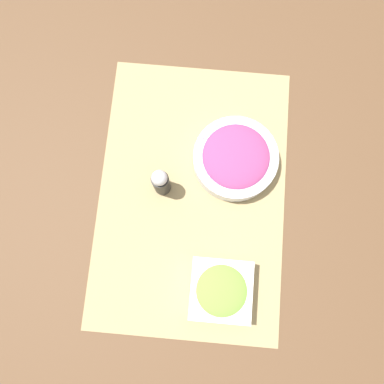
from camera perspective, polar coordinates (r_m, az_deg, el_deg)
ground_plane at (r=0.78m, az=0.00°, el=-0.47°), size 3.00×3.00×0.00m
placemat at (r=0.78m, az=0.00°, el=-0.44°), size 0.58×0.39×0.00m
onion_bowl at (r=0.77m, az=6.65°, el=5.18°), size 0.17×0.17×0.06m
lettuce_bowl at (r=0.74m, az=4.42°, el=-14.67°), size 0.12×0.12×0.06m
pepper_shaker at (r=0.73m, az=-4.77°, el=1.54°), size 0.03×0.03×0.10m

